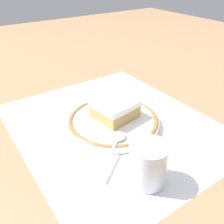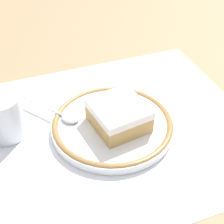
# 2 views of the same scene
# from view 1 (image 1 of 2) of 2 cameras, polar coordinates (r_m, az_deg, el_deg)

# --- Properties ---
(ground_plane) EXTENTS (2.40, 2.40, 0.00)m
(ground_plane) POSITION_cam_1_polar(r_m,az_deg,el_deg) (0.57, 0.33, -3.00)
(ground_plane) COLOR #9E7551
(placemat) EXTENTS (0.48, 0.41, 0.00)m
(placemat) POSITION_cam_1_polar(r_m,az_deg,el_deg) (0.57, 0.33, -2.93)
(placemat) COLOR white
(placemat) RESTS_ON ground_plane
(plate) EXTENTS (0.21, 0.21, 0.02)m
(plate) POSITION_cam_1_polar(r_m,az_deg,el_deg) (0.56, -0.00, -2.20)
(plate) COLOR white
(plate) RESTS_ON placemat
(cake_slice) EXTENTS (0.10, 0.10, 0.04)m
(cake_slice) POSITION_cam_1_polar(r_m,az_deg,el_deg) (0.56, 0.64, 0.79)
(cake_slice) COLOR tan
(cake_slice) RESTS_ON plate
(spoon) EXTENTS (0.09, 0.11, 0.01)m
(spoon) POSITION_cam_1_polar(r_m,az_deg,el_deg) (0.49, 1.08, -6.90)
(spoon) COLOR silver
(spoon) RESTS_ON plate
(cup) EXTENTS (0.06, 0.06, 0.07)m
(cup) POSITION_cam_1_polar(r_m,az_deg,el_deg) (0.42, 8.23, -12.26)
(cup) COLOR silver
(cup) RESTS_ON placemat
(napkin) EXTENTS (0.14, 0.13, 0.00)m
(napkin) POSITION_cam_1_polar(r_m,az_deg,el_deg) (0.72, 1.53, 5.38)
(napkin) COLOR white
(napkin) RESTS_ON placemat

